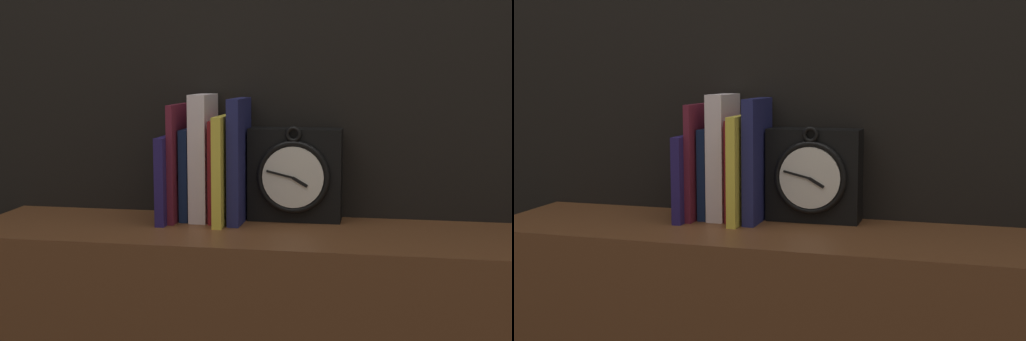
# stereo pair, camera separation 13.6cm
# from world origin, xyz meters

# --- Properties ---
(wall_back) EXTENTS (6.00, 0.05, 2.60)m
(wall_back) POSITION_xyz_m (0.00, 0.18, 1.30)
(wall_back) COLOR black
(wall_back) RESTS_ON ground_plane
(clock) EXTENTS (0.19, 0.08, 0.20)m
(clock) POSITION_xyz_m (0.06, 0.11, 0.99)
(clock) COLOR black
(clock) RESTS_ON bookshelf
(book_slot0_navy) EXTENTS (0.02, 0.16, 0.18)m
(book_slot0_navy) POSITION_xyz_m (-0.19, 0.06, 0.98)
(book_slot0_navy) COLOR navy
(book_slot0_navy) RESTS_ON bookshelf
(book_slot1_maroon) EXTENTS (0.01, 0.14, 0.24)m
(book_slot1_maroon) POSITION_xyz_m (-0.18, 0.08, 1.01)
(book_slot1_maroon) COLOR maroon
(book_slot1_maroon) RESTS_ON bookshelf
(book_slot2_navy) EXTENTS (0.02, 0.11, 0.19)m
(book_slot2_navy) POSITION_xyz_m (-0.16, 0.09, 0.99)
(book_slot2_navy) COLOR #142349
(book_slot2_navy) RESTS_ON bookshelf
(book_slot3_white) EXTENTS (0.04, 0.12, 0.26)m
(book_slot3_white) POSITION_xyz_m (-0.13, 0.09, 1.02)
(book_slot3_white) COLOR white
(book_slot3_white) RESTS_ON bookshelf
(book_slot4_maroon) EXTENTS (0.01, 0.12, 0.21)m
(book_slot4_maroon) POSITION_xyz_m (-0.10, 0.08, 1.00)
(book_slot4_maroon) COLOR maroon
(book_slot4_maroon) RESTS_ON bookshelf
(book_slot5_yellow) EXTENTS (0.02, 0.16, 0.22)m
(book_slot5_yellow) POSITION_xyz_m (-0.08, 0.06, 1.00)
(book_slot5_yellow) COLOR yellow
(book_slot5_yellow) RESTS_ON bookshelf
(book_slot6_navy) EXTENTS (0.02, 0.14, 0.25)m
(book_slot6_navy) POSITION_xyz_m (-0.05, 0.08, 1.02)
(book_slot6_navy) COLOR navy
(book_slot6_navy) RESTS_ON bookshelf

